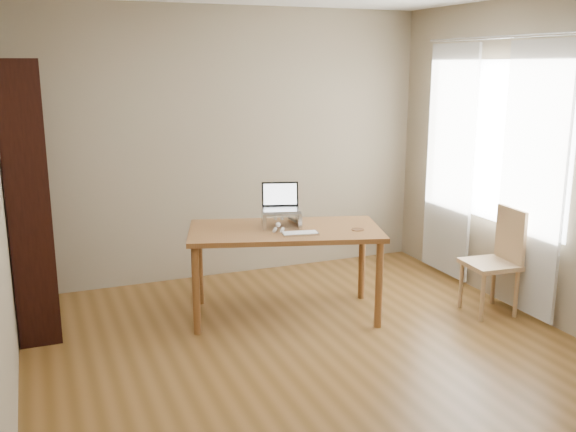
% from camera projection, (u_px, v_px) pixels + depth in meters
% --- Properties ---
extents(room, '(4.04, 4.54, 2.64)m').
position_uv_depth(room, '(333.00, 183.00, 4.20)').
color(room, brown).
rests_on(room, ground).
extents(bookshelf, '(0.30, 0.90, 2.10)m').
position_uv_depth(bookshelf, '(29.00, 198.00, 4.97)').
color(bookshelf, black).
rests_on(bookshelf, ground).
extents(curtains, '(0.03, 1.90, 2.25)m').
position_uv_depth(curtains, '(487.00, 168.00, 5.63)').
color(curtains, silver).
rests_on(curtains, ground).
extents(desk, '(1.72, 1.19, 0.75)m').
position_uv_depth(desk, '(285.00, 239.00, 5.26)').
color(desk, brown).
rests_on(desk, ground).
extents(laptop_stand, '(0.32, 0.25, 0.13)m').
position_uv_depth(laptop_stand, '(281.00, 217.00, 5.30)').
color(laptop_stand, silver).
rests_on(laptop_stand, desk).
extents(laptop, '(0.36, 0.34, 0.22)m').
position_uv_depth(laptop, '(279.00, 203.00, 5.32)').
color(laptop, silver).
rests_on(laptop, laptop_stand).
extents(keyboard, '(0.31, 0.18, 0.02)m').
position_uv_depth(keyboard, '(300.00, 233.00, 5.06)').
color(keyboard, silver).
rests_on(keyboard, desk).
extents(coaster, '(0.10, 0.10, 0.01)m').
position_uv_depth(coaster, '(358.00, 230.00, 5.20)').
color(coaster, '#54311C').
rests_on(coaster, desk).
extents(cat, '(0.23, 0.47, 0.13)m').
position_uv_depth(cat, '(279.00, 219.00, 5.33)').
color(cat, '#463F37').
rests_on(cat, desk).
extents(chair, '(0.43, 0.43, 0.90)m').
position_uv_depth(chair, '(497.00, 257.00, 5.38)').
color(chair, tan).
rests_on(chair, ground).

